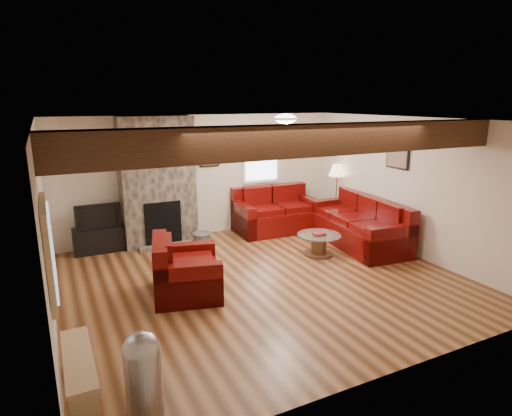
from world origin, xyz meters
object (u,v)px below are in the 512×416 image
Objects in this scene: tv_cabinet at (100,239)px; coffee_table at (319,245)px; loveseat at (276,210)px; television at (98,215)px; armchair_red at (187,266)px; floor_lamp at (337,174)px; sofa_three at (357,221)px.

coffee_table is at bearing -28.81° from tv_cabinet.
television is (-3.63, 0.30, 0.24)m from loveseat.
armchair_red is 2.67m from tv_cabinet.
armchair_red reaches higher than tv_cabinet.
loveseat is 1.24× the size of floor_lamp.
floor_lamp is at bearing -12.18° from loveseat.
coffee_table is at bearing -28.81° from television.
floor_lamp is at bearing -7.47° from tv_cabinet.
coffee_table is at bearing -88.53° from loveseat.
sofa_three is 1.08m from coffee_table.
floor_lamp is (4.94, -0.65, 0.51)m from television.
coffee_table is (-1.03, -0.21, -0.26)m from sofa_three.
floor_lamp is (1.32, -0.35, 0.75)m from loveseat.
television is (-4.62, 1.77, 0.25)m from sofa_three.
floor_lamp is at bearing 44.51° from coffee_table.
television is at bearing 177.91° from loveseat.
television is at bearing 34.08° from armchair_red.
tv_cabinet is at bearing -104.59° from sofa_three.
sofa_three is at bearing -20.92° from tv_cabinet.
sofa_three is 1.34× the size of loveseat.
sofa_three is 1.66× the size of floor_lamp.
floor_lamp is (1.35, 1.33, 1.03)m from coffee_table.
coffee_table is 0.84× the size of tv_cabinet.
tv_cabinet is at bearing 177.91° from loveseat.
television reaches higher than armchair_red.
loveseat is at bearing -139.48° from sofa_three.
tv_cabinet reaches higher than coffee_table.
television is 5.01m from floor_lamp.
loveseat is at bearing -4.73° from television.
television is (-0.92, 2.50, 0.28)m from armchair_red.
sofa_three is 4.96m from tv_cabinet.
armchair_red is 1.13× the size of tv_cabinet.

